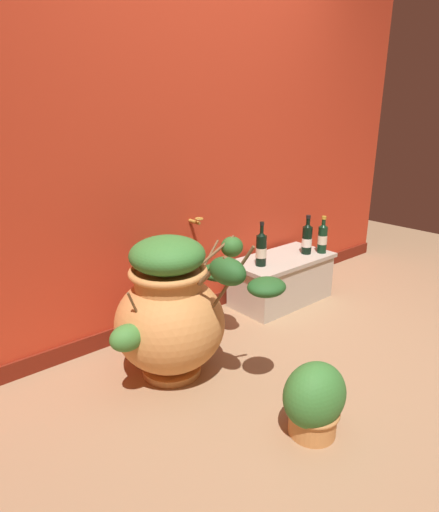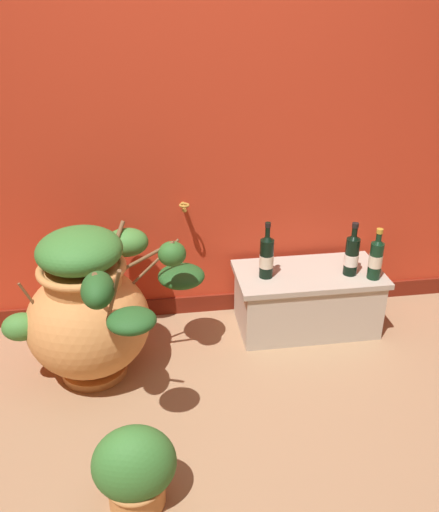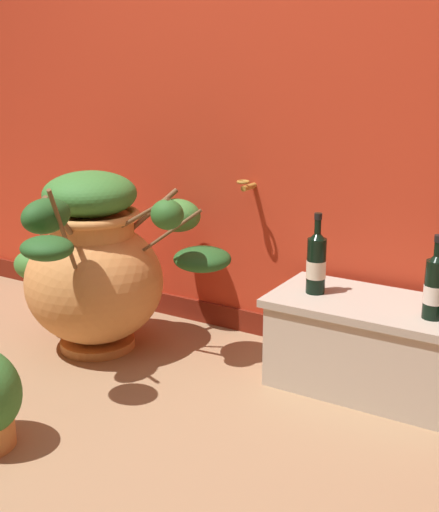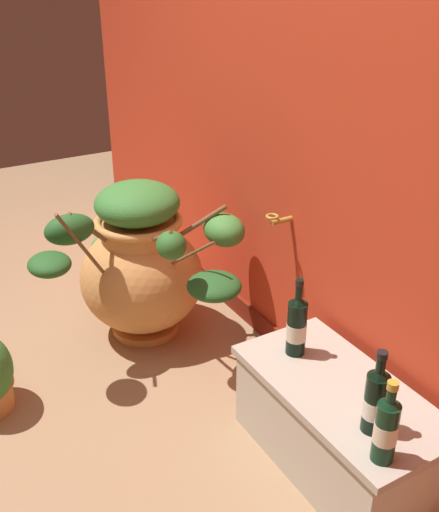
{
  "view_description": "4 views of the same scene",
  "coord_description": "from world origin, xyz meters",
  "px_view_note": "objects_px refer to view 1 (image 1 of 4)",
  "views": [
    {
      "loc": [
        -1.68,
        -1.13,
        1.36
      ],
      "look_at": [
        -0.01,
        0.83,
        0.5
      ],
      "focal_mm": 29.92,
      "sensor_mm": 36.0,
      "label": 1
    },
    {
      "loc": [
        -0.24,
        -1.62,
        1.74
      ],
      "look_at": [
        0.11,
        0.77,
        0.53
      ],
      "focal_mm": 37.48,
      "sensor_mm": 36.0,
      "label": 2
    },
    {
      "loc": [
        1.33,
        -1.47,
        1.22
      ],
      "look_at": [
        0.03,
        0.68,
        0.49
      ],
      "focal_mm": 47.37,
      "sensor_mm": 36.0,
      "label": 3
    },
    {
      "loc": [
        1.87,
        -0.37,
        1.72
      ],
      "look_at": [
        -0.06,
        0.75,
        0.6
      ],
      "focal_mm": 42.91,
      "sensor_mm": 36.0,
      "label": 4
    }
  ],
  "objects_px": {
    "terracotta_urn": "(172,309)",
    "wine_bottle_left": "(307,238)",
    "wine_bottle_right": "(323,237)",
    "potted_shrub": "(314,400)",
    "wine_bottle_middle": "(261,248)"
  },
  "relations": [
    {
      "from": "wine_bottle_left",
      "to": "wine_bottle_middle",
      "type": "relative_size",
      "value": 0.95
    },
    {
      "from": "wine_bottle_middle",
      "to": "wine_bottle_left",
      "type": "bearing_deg",
      "value": -4.48
    },
    {
      "from": "terracotta_urn",
      "to": "wine_bottle_left",
      "type": "relative_size",
      "value": 3.34
    },
    {
      "from": "wine_bottle_right",
      "to": "potted_shrub",
      "type": "bearing_deg",
      "value": -143.84
    },
    {
      "from": "terracotta_urn",
      "to": "wine_bottle_right",
      "type": "relative_size",
      "value": 3.5
    },
    {
      "from": "potted_shrub",
      "to": "wine_bottle_right",
      "type": "bearing_deg",
      "value": 36.16
    },
    {
      "from": "wine_bottle_middle",
      "to": "potted_shrub",
      "type": "relative_size",
      "value": 0.91
    },
    {
      "from": "wine_bottle_left",
      "to": "wine_bottle_right",
      "type": "bearing_deg",
      "value": -29.37
    },
    {
      "from": "wine_bottle_right",
      "to": "potted_shrub",
      "type": "height_order",
      "value": "wine_bottle_right"
    },
    {
      "from": "terracotta_urn",
      "to": "wine_bottle_left",
      "type": "distance_m",
      "value": 1.38
    },
    {
      "from": "wine_bottle_left",
      "to": "wine_bottle_right",
      "type": "relative_size",
      "value": 1.05
    },
    {
      "from": "terracotta_urn",
      "to": "wine_bottle_middle",
      "type": "relative_size",
      "value": 3.17
    },
    {
      "from": "wine_bottle_middle",
      "to": "wine_bottle_right",
      "type": "distance_m",
      "value": 0.57
    },
    {
      "from": "wine_bottle_middle",
      "to": "wine_bottle_right",
      "type": "height_order",
      "value": "wine_bottle_middle"
    },
    {
      "from": "wine_bottle_right",
      "to": "potted_shrub",
      "type": "distance_m",
      "value": 1.62
    }
  ]
}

